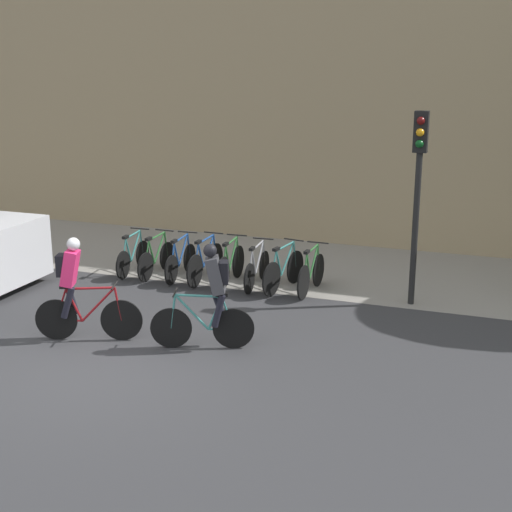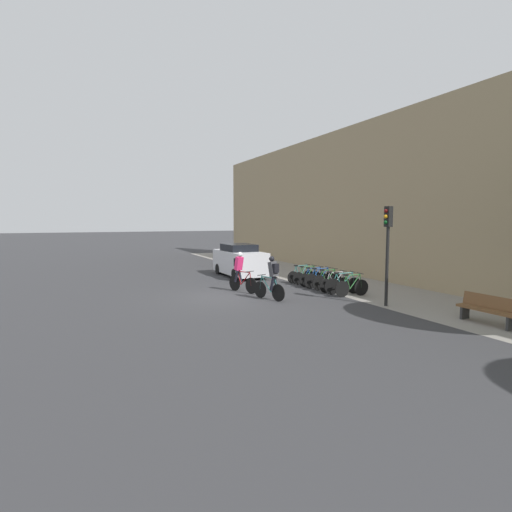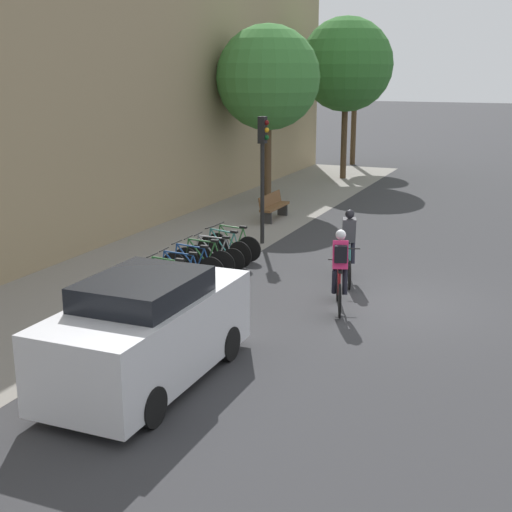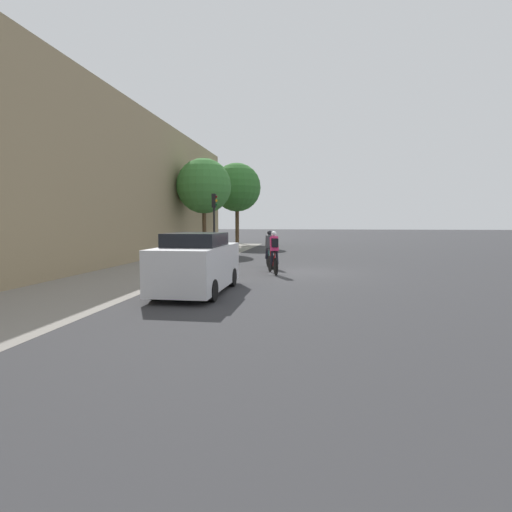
% 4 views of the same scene
% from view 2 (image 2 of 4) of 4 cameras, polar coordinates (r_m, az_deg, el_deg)
% --- Properties ---
extents(ground, '(200.00, 200.00, 0.00)m').
position_cam_2_polar(ground, '(16.85, -4.12, -5.89)').
color(ground, '#333335').
extents(kerb_strip, '(44.00, 4.50, 0.01)m').
position_cam_2_polar(kerb_strip, '(20.20, 14.15, -4.17)').
color(kerb_strip, gray).
rests_on(kerb_strip, ground).
extents(building_facade, '(44.00, 0.60, 8.67)m').
position_cam_2_polar(building_facade, '(21.67, 19.71, 7.79)').
color(building_facade, '#9E8966').
rests_on(building_facade, ground).
extents(cyclist_pink, '(1.75, 0.69, 1.80)m').
position_cam_2_polar(cyclist_pink, '(17.93, -2.29, -2.15)').
color(cyclist_pink, black).
rests_on(cyclist_pink, ground).
extents(cyclist_grey, '(1.65, 0.66, 1.79)m').
position_cam_2_polar(cyclist_grey, '(16.06, 2.29, -3.00)').
color(cyclist_grey, black).
rests_on(cyclist_grey, ground).
extents(parked_bike_0, '(0.46, 1.60, 0.95)m').
position_cam_2_polar(parked_bike_0, '(20.74, 6.41, -2.74)').
color(parked_bike_0, black).
rests_on(parked_bike_0, ground).
extents(parked_bike_1, '(0.46, 1.62, 0.96)m').
position_cam_2_polar(parked_bike_1, '(20.24, 7.28, -2.93)').
color(parked_bike_1, black).
rests_on(parked_bike_1, ground).
extents(parked_bike_2, '(0.46, 1.66, 0.96)m').
position_cam_2_polar(parked_bike_2, '(19.75, 8.19, -3.14)').
color(parked_bike_2, black).
rests_on(parked_bike_2, ground).
extents(parked_bike_3, '(0.46, 1.74, 0.99)m').
position_cam_2_polar(parked_bike_3, '(19.26, 9.15, -3.30)').
color(parked_bike_3, black).
rests_on(parked_bike_3, ground).
extents(parked_bike_4, '(0.46, 1.69, 0.99)m').
position_cam_2_polar(parked_bike_4, '(18.77, 10.16, -3.53)').
color(parked_bike_4, black).
rests_on(parked_bike_4, ground).
extents(parked_bike_5, '(0.46, 1.68, 0.95)m').
position_cam_2_polar(parked_bike_5, '(18.30, 11.22, -3.85)').
color(parked_bike_5, black).
rests_on(parked_bike_5, ground).
extents(parked_bike_6, '(0.49, 1.73, 0.99)m').
position_cam_2_polar(parked_bike_6, '(17.83, 12.35, -4.03)').
color(parked_bike_6, black).
rests_on(parked_bike_6, ground).
extents(parked_bike_7, '(0.46, 1.66, 0.98)m').
position_cam_2_polar(parked_bike_7, '(17.37, 13.53, -4.31)').
color(parked_bike_7, black).
rests_on(parked_bike_7, ground).
extents(traffic_light_pole, '(0.26, 0.30, 3.73)m').
position_cam_2_polar(traffic_light_pole, '(15.59, 18.28, 2.53)').
color(traffic_light_pole, black).
rests_on(traffic_light_pole, ground).
extents(bench, '(1.89, 0.44, 0.89)m').
position_cam_2_polar(bench, '(14.37, 30.24, -6.57)').
color(bench, brown).
rests_on(bench, ground).
extents(parked_car, '(4.30, 1.84, 1.85)m').
position_cam_2_polar(parked_car, '(22.93, -2.36, -0.68)').
color(parked_car, silver).
rests_on(parked_car, ground).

